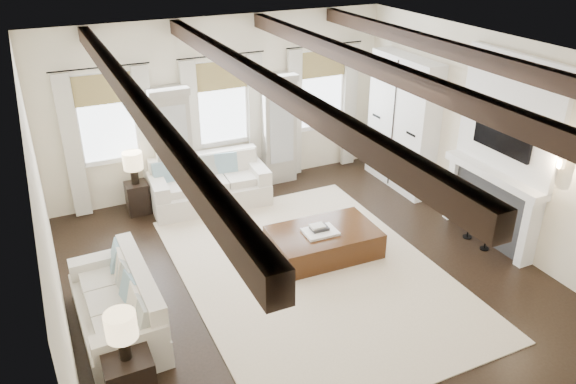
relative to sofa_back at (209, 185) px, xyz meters
name	(u,v)px	position (x,y,z in m)	size (l,w,h in m)	color
ground	(315,287)	(0.53, -3.12, -0.36)	(7.50, 7.50, 0.00)	black
room_shell	(334,134)	(1.28, -2.22, 1.53)	(6.54, 7.54, 3.22)	white
area_rug	(313,274)	(0.66, -2.82, -0.35)	(3.57, 5.00, 0.02)	beige
sofa_back	(209,185)	(0.00, 0.00, 0.00)	(2.12, 1.05, 0.89)	silver
sofa_left	(121,306)	(-2.07, -2.85, -0.02)	(0.93, 1.98, 0.84)	silver
ottoman	(324,242)	(1.06, -2.41, -0.15)	(1.62, 1.01, 0.42)	black
tray	(320,232)	(0.97, -2.45, 0.08)	(0.50, 0.38, 0.04)	white
book_lower	(319,228)	(0.97, -2.40, 0.12)	(0.26, 0.20, 0.04)	#262628
book_upper	(317,226)	(0.95, -2.39, 0.16)	(0.22, 0.17, 0.03)	beige
side_table_front	(129,375)	(-2.21, -3.99, -0.10)	(0.51, 0.51, 0.51)	black
lamp_front	(121,328)	(-2.21, -3.99, 0.54)	(0.33, 0.33, 0.58)	black
side_table_back	(138,198)	(-1.24, 0.21, -0.08)	(0.37, 0.37, 0.56)	black
lamp_back	(133,163)	(-1.24, 0.21, 0.59)	(0.34, 0.34, 0.58)	black
candlestick_near	(487,233)	(3.43, -3.36, -0.07)	(0.14, 0.14, 0.70)	black
candlestick_far	(470,221)	(3.43, -2.96, -0.05)	(0.15, 0.15, 0.74)	black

